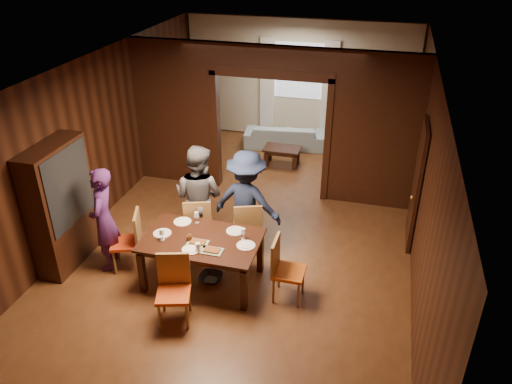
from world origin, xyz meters
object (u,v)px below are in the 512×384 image
(chair_far_l, at_px, (199,222))
(hutch, at_px, (61,206))
(coffee_table, at_px, (282,156))
(chair_left, at_px, (126,241))
(chair_near, at_px, (173,292))
(person_purple, at_px, (104,220))
(chair_right, at_px, (289,270))
(chair_far_r, at_px, (247,226))
(sofa, at_px, (285,136))
(dining_table, at_px, (203,260))
(person_grey, at_px, (199,197))
(person_navy, at_px, (247,202))

(chair_far_l, xyz_separation_m, hutch, (-1.87, -0.87, 0.52))
(coffee_table, xyz_separation_m, chair_left, (-1.53, -4.29, 0.28))
(coffee_table, xyz_separation_m, hutch, (-2.51, -4.35, 0.80))
(chair_near, bearing_deg, chair_left, 125.18)
(person_purple, height_order, chair_far_l, person_purple)
(chair_right, bearing_deg, chair_far_r, 42.74)
(chair_right, bearing_deg, chair_far_l, 62.84)
(sofa, height_order, chair_right, chair_right)
(dining_table, height_order, chair_far_l, chair_far_l)
(hutch, bearing_deg, person_purple, 3.26)
(person_grey, xyz_separation_m, hutch, (-1.85, -0.98, 0.11))
(chair_far_l, bearing_deg, chair_near, 80.76)
(chair_right, bearing_deg, person_navy, 40.94)
(person_purple, bearing_deg, person_navy, 102.12)
(person_purple, distance_m, chair_right, 2.90)
(person_purple, bearing_deg, chair_far_r, 99.28)
(person_purple, xyz_separation_m, chair_near, (1.49, -0.90, -0.36))
(person_purple, height_order, coffee_table, person_purple)
(person_grey, distance_m, person_navy, 0.79)
(sofa, bearing_deg, chair_left, 67.65)
(chair_left, distance_m, chair_right, 2.57)
(sofa, relative_size, chair_far_l, 1.95)
(person_navy, bearing_deg, chair_near, 83.43)
(person_grey, xyz_separation_m, sofa, (0.50, 4.37, -0.62))
(person_grey, bearing_deg, dining_table, 123.36)
(dining_table, distance_m, chair_left, 1.26)
(person_navy, distance_m, chair_left, 1.97)
(person_grey, distance_m, chair_near, 1.90)
(dining_table, distance_m, hutch, 2.32)
(chair_far_l, bearing_deg, hutch, 6.06)
(dining_table, distance_m, chair_right, 1.32)
(chair_right, relative_size, chair_far_l, 1.00)
(person_purple, height_order, hutch, hutch)
(person_navy, relative_size, coffee_table, 2.18)
(dining_table, bearing_deg, chair_near, -94.91)
(hutch, bearing_deg, coffee_table, 60.09)
(chair_far_l, height_order, hutch, hutch)
(person_purple, bearing_deg, chair_near, 43.55)
(chair_near, bearing_deg, hutch, 141.64)
(person_purple, bearing_deg, chair_far_l, 109.45)
(dining_table, xyz_separation_m, hutch, (-2.24, -0.04, 0.62))
(chair_near, distance_m, hutch, 2.38)
(person_grey, height_order, hutch, hutch)
(coffee_table, height_order, hutch, hutch)
(person_purple, height_order, chair_right, person_purple)
(person_navy, distance_m, sofa, 4.34)
(person_purple, relative_size, chair_right, 1.73)
(coffee_table, distance_m, chair_left, 4.56)
(person_purple, xyz_separation_m, chair_right, (2.88, -0.04, -0.36))
(person_navy, xyz_separation_m, sofa, (-0.28, 4.29, -0.59))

